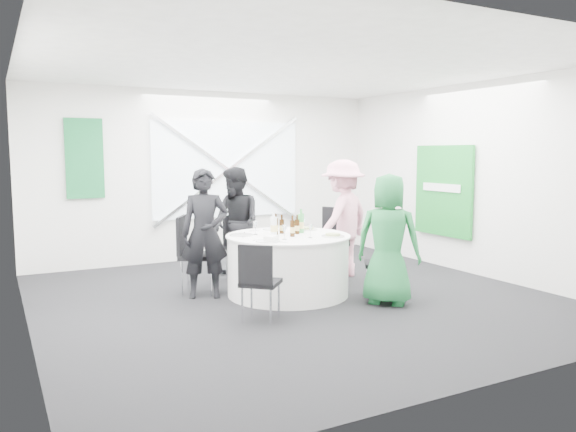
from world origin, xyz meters
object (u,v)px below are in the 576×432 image
chair_front_left (258,277)px  person_woman_pink (343,219)px  person_man_back (236,223)px  clear_water_bottle (274,227)px  chair_front_right (387,258)px  green_water_bottle (301,223)px  chair_back (239,241)px  chair_back_left (192,248)px  banquet_table (288,265)px  person_man_back_left (205,233)px  chair_back_right (331,237)px  person_woman_green (388,239)px

chair_front_left → person_woman_pink: 2.49m
person_man_back → clear_water_bottle: bearing=-10.0°
chair_front_right → chair_front_left: chair_front_right is taller
green_water_bottle → chair_back: bearing=109.7°
chair_back → clear_water_bottle: bearing=-99.5°
chair_back_left → clear_water_bottle: bearing=-95.5°
chair_back_left → green_water_bottle: 1.43m
chair_front_left → person_woman_pink: person_woman_pink is taller
green_water_bottle → person_man_back: bearing=114.7°
banquet_table → chair_back_left: 1.24m
chair_back_left → green_water_bottle: green_water_bottle is taller
chair_back_left → person_man_back_left: (0.09, -0.26, 0.21)m
banquet_table → green_water_bottle: green_water_bottle is taller
chair_front_left → green_water_bottle: 1.51m
chair_back → chair_front_left: size_ratio=1.06×
person_man_back → person_woman_pink: size_ratio=0.94×
chair_front_right → person_man_back_left: 2.27m
chair_back → chair_back_left: bearing=-154.7°
chair_back_left → green_water_bottle: size_ratio=3.21×
clear_water_bottle → chair_back_right: bearing=24.1°
chair_back → chair_back_left: (-0.90, -0.58, 0.06)m
person_man_back_left → chair_back_right: bearing=25.5°
chair_front_right → person_woman_pink: 1.28m
person_man_back → person_woman_pink: bearing=55.3°
banquet_table → green_water_bottle: size_ratio=5.04×
chair_front_left → person_woman_pink: size_ratio=0.50×
person_man_back_left → person_man_back: (0.73, 0.76, -0.00)m
person_woman_green → green_water_bottle: bearing=-11.6°
chair_back_right → person_man_back: bearing=-144.5°
chair_front_right → clear_water_bottle: bearing=-85.5°
person_man_back_left → person_woman_pink: bearing=25.2°
banquet_table → chair_back_right: bearing=28.3°
clear_water_bottle → chair_back: bearing=87.9°
banquet_table → person_man_back_left: size_ratio=0.98×
chair_back_left → person_woman_pink: (2.22, -0.09, 0.26)m
chair_front_left → chair_back_left: bearing=-39.2°
chair_back_right → chair_front_right: 1.22m
chair_back → green_water_bottle: 1.23m
chair_back_right → person_woman_pink: person_woman_pink is taller
chair_back_left → chair_front_left: (0.22, -1.53, -0.09)m
chair_front_right → green_water_bottle: size_ratio=2.75×
chair_front_left → person_man_back: person_man_back is taller
chair_back → green_water_bottle: size_ratio=2.90×
person_man_back_left → person_woman_green: 2.23m
banquet_table → person_woman_pink: (1.17, 0.53, 0.46)m
banquet_table → person_man_back_left: bearing=159.2°
banquet_table → person_woman_green: (0.84, -0.94, 0.39)m
person_man_back → green_water_bottle: size_ratio=5.14×
chair_front_left → clear_water_bottle: (0.63, 0.91, 0.39)m
banquet_table → person_man_back: person_man_back is taller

